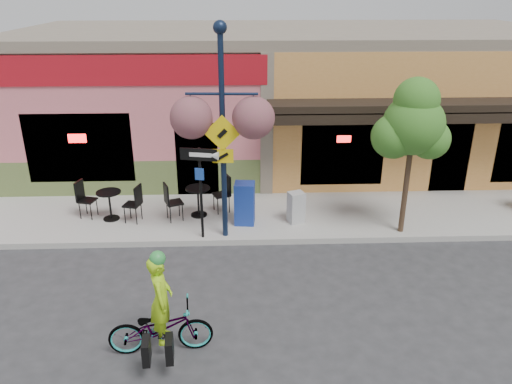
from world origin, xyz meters
TOP-DOWN VIEW (x-y plane):
  - ground at (0.00, 0.00)m, footprint 90.00×90.00m
  - sidewalk at (0.00, 2.00)m, footprint 24.00×3.00m
  - curb at (0.00, 0.55)m, footprint 24.00×0.12m
  - building at (0.00, 7.50)m, footprint 18.20×8.20m
  - bicycle at (-3.18, -3.22)m, footprint 1.82×0.77m
  - cyclist_rider at (-3.13, -3.22)m, footprint 0.43×0.61m
  - lamp_post at (-2.16, 0.77)m, footprint 1.64×0.73m
  - one_way_sign at (-2.71, 0.69)m, footprint 0.89×0.37m
  - cafe_set_left at (-5.18, 1.79)m, footprint 1.85×1.24m
  - cafe_set_right at (-2.89, 1.94)m, footprint 1.93×1.45m
  - newspaper_box_blue at (-1.67, 1.43)m, footprint 0.54×0.50m
  - newspaper_box_grey at (-0.34, 1.45)m, footprint 0.47×0.45m
  - street_tree at (2.23, 0.83)m, footprint 1.77×1.77m

SIDE VIEW (x-z plane):
  - ground at x=0.00m, z-range 0.00..0.00m
  - sidewalk at x=0.00m, z-range 0.00..0.15m
  - curb at x=0.00m, z-range 0.00..0.15m
  - bicycle at x=-3.18m, z-range 0.00..0.93m
  - newspaper_box_grey at x=-0.34m, z-range 0.15..0.97m
  - cafe_set_left at x=-5.18m, z-range 0.15..1.17m
  - cafe_set_right at x=-2.89m, z-range 0.15..1.19m
  - newspaper_box_blue at x=-1.67m, z-range 0.15..1.26m
  - cyclist_rider at x=-3.13m, z-range 0.00..1.59m
  - one_way_sign at x=-2.71m, z-range 0.15..2.43m
  - street_tree at x=2.23m, z-range 0.15..4.02m
  - building at x=0.00m, z-range 0.00..4.50m
  - lamp_post at x=-2.16m, z-range 0.15..5.20m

